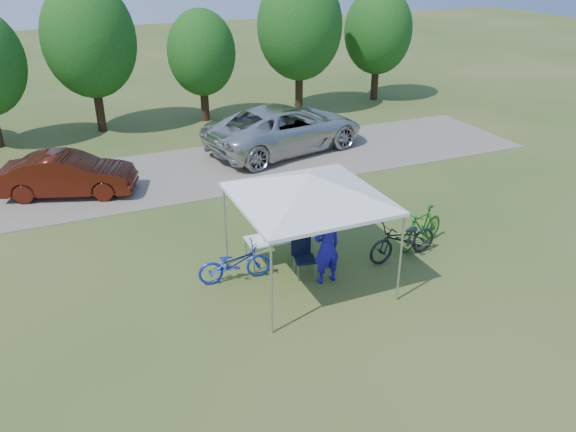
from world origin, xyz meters
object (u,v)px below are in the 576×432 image
folding_table (279,238)px  cyclist (327,247)px  sedan (68,175)px  bike_dark (403,240)px  cooler (271,231)px  minivan (285,128)px  folding_chair (303,253)px  bike_blue (235,263)px  bike_green (422,228)px

folding_table → cyclist: size_ratio=0.90×
sedan → bike_dark: bearing=-117.1°
sedan → cooler: bearing=-127.9°
minivan → folding_chair: bearing=146.4°
cooler → bike_blue: (-1.09, -0.44, -0.41)m
minivan → bike_green: bearing=168.5°
cyclist → sedan: (-5.14, 7.75, -0.22)m
bike_dark → sedan: sedan is taller
sedan → cyclist: bearing=-128.1°
cyclist → cooler: bearing=-61.9°
bike_blue → sedan: (-3.19, 6.86, 0.24)m
sedan → bike_green: bearing=-112.8°
sedan → bike_blue: bearing=-136.7°
cyclist → bike_blue: 2.20m
cyclist → bike_green: size_ratio=1.02×
cooler → sedan: sedan is taller
folding_chair → cyclist: size_ratio=0.51×
folding_chair → bike_dark: 2.64m
cyclist → bike_blue: (-1.95, 0.90, -0.46)m
sedan → folding_chair: bearing=-128.1°
folding_chair → bike_blue: size_ratio=0.54×
cyclist → bike_dark: bearing=-179.3°
bike_blue → bike_dark: 4.28m
bike_dark → sedan: bearing=-139.9°
bike_green → sedan: 10.90m
cooler → minivan: minivan is taller
bike_blue → minivan: 9.43m
bike_blue → cooler: bearing=-63.3°
bike_green → bike_dark: size_ratio=0.89×
cooler → minivan: (3.66, 7.70, 0.02)m
bike_blue → bike_green: 5.03m
bike_blue → bike_dark: (4.22, -0.68, 0.07)m
cooler → cyclist: (0.86, -1.34, 0.04)m
folding_table → cyclist: (0.64, -1.34, 0.28)m
bike_green → bike_dark: bike_green is taller
minivan → cyclist: bearing=149.5°
folding_table → folding_chair: 0.86m
folding_chair → bike_dark: bike_dark is taller
folding_table → folding_chair: bearing=-70.5°
bike_dark → bike_blue: bearing=-103.6°
folding_table → bike_blue: bike_blue is taller
cyclist → minivan: cyclist is taller
folding_chair → bike_green: (3.42, 0.04, -0.02)m
bike_green → minivan: size_ratio=0.28×
bike_blue → bike_green: bearing=-88.9°
bike_blue → bike_dark: size_ratio=0.87×
bike_dark → minivan: (0.54, 8.82, 0.37)m
folding_chair → folding_table: bearing=120.8°
cooler → bike_dark: size_ratio=0.26×
cooler → bike_dark: bearing=-19.8°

